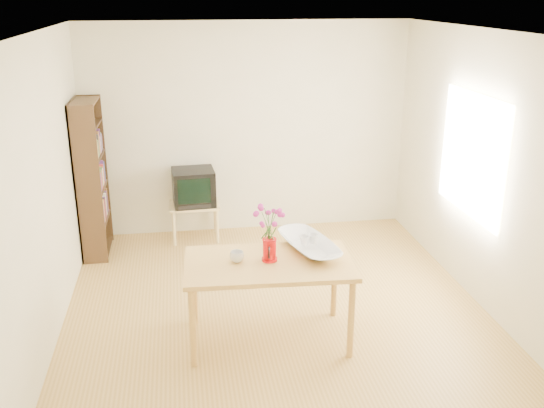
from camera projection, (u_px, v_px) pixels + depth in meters
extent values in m
plane|color=#B1873E|center=(277.00, 312.00, 5.82)|extent=(4.50, 4.50, 0.00)
plane|color=white|center=(278.00, 32.00, 4.96)|extent=(4.50, 4.50, 0.00)
plane|color=beige|center=(248.00, 129.00, 7.49)|extent=(4.00, 0.00, 4.00)
plane|color=beige|center=(345.00, 306.00, 3.29)|extent=(4.00, 0.00, 4.00)
plane|color=beige|center=(43.00, 194.00, 5.10)|extent=(0.00, 4.50, 4.50)
plane|color=beige|center=(487.00, 173.00, 5.68)|extent=(0.00, 4.50, 4.50)
plane|color=white|center=(472.00, 155.00, 5.93)|extent=(0.00, 1.30, 1.30)
cube|color=gold|center=(269.00, 264.00, 5.14)|extent=(1.46, 0.89, 0.04)
cylinder|color=gold|center=(193.00, 328.00, 4.88)|extent=(0.06, 0.06, 0.71)
cylinder|color=gold|center=(351.00, 319.00, 5.00)|extent=(0.06, 0.06, 0.71)
cylinder|color=gold|center=(194.00, 288.00, 5.53)|extent=(0.06, 0.06, 0.71)
cylinder|color=gold|center=(334.00, 281.00, 5.65)|extent=(0.06, 0.06, 0.71)
cube|color=#DFC37D|center=(194.00, 205.00, 7.41)|extent=(0.60, 0.45, 0.03)
cylinder|color=#DFC37D|center=(174.00, 229.00, 7.27)|extent=(0.04, 0.04, 0.43)
cylinder|color=#DFC37D|center=(217.00, 227.00, 7.35)|extent=(0.04, 0.04, 0.43)
cylinder|color=#DFC37D|center=(174.00, 218.00, 7.62)|extent=(0.04, 0.04, 0.43)
cylinder|color=#DFC37D|center=(215.00, 216.00, 7.69)|extent=(0.04, 0.04, 0.43)
cube|color=#332111|center=(88.00, 188.00, 6.57)|extent=(0.28, 0.02, 1.80)
cube|color=#332111|center=(95.00, 171.00, 7.20)|extent=(0.28, 0.03, 1.80)
cube|color=#332111|center=(80.00, 179.00, 6.86)|extent=(0.02, 0.70, 1.80)
cube|color=#332111|center=(99.00, 248.00, 7.17)|extent=(0.27, 0.65, 0.02)
cube|color=#332111|center=(96.00, 220.00, 7.05)|extent=(0.27, 0.65, 0.02)
cube|color=#332111|center=(93.00, 189.00, 6.92)|extent=(0.27, 0.65, 0.02)
cube|color=#332111|center=(89.00, 157.00, 6.80)|extent=(0.27, 0.65, 0.02)
cube|color=#332111|center=(86.00, 125.00, 6.68)|extent=(0.27, 0.65, 0.02)
cube|color=#332111|center=(84.00, 102.00, 6.59)|extent=(0.27, 0.65, 0.02)
cylinder|color=red|center=(269.00, 250.00, 5.13)|extent=(0.11, 0.11, 0.19)
cylinder|color=red|center=(269.00, 259.00, 5.15)|extent=(0.13, 0.13, 0.02)
cylinder|color=red|center=(269.00, 239.00, 5.09)|extent=(0.12, 0.12, 0.01)
cone|color=red|center=(272.00, 244.00, 5.06)|extent=(0.06, 0.07, 0.06)
torus|color=black|center=(267.00, 246.00, 5.19)|extent=(0.03, 0.10, 0.10)
imported|color=white|center=(237.00, 257.00, 5.12)|extent=(0.15, 0.15, 0.09)
imported|color=white|center=(309.00, 223.00, 5.29)|extent=(0.66, 0.66, 0.51)
imported|color=white|center=(305.00, 228.00, 5.30)|extent=(0.11, 0.11, 0.07)
imported|color=white|center=(314.00, 226.00, 5.33)|extent=(0.09, 0.09, 0.07)
cube|color=black|center=(194.00, 187.00, 7.33)|extent=(0.52, 0.48, 0.43)
cube|color=black|center=(193.00, 183.00, 7.40)|extent=(0.36, 0.27, 0.30)
cube|color=black|center=(194.00, 191.00, 7.11)|extent=(0.39, 0.03, 0.30)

